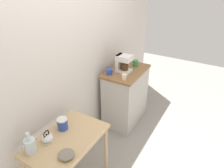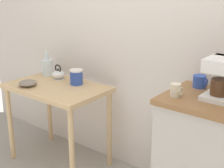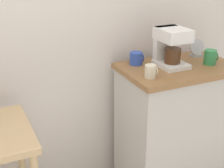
{
  "view_description": "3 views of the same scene",
  "coord_description": "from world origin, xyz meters",
  "px_view_note": "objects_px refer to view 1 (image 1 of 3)",
  "views": [
    {
      "loc": [
        -1.94,
        -1.29,
        2.35
      ],
      "look_at": [
        0.26,
        -0.03,
        0.96
      ],
      "focal_mm": 34.81,
      "sensor_mm": 36.0,
      "label": 1
    },
    {
      "loc": [
        1.41,
        -1.91,
        1.65
      ],
      "look_at": [
        -0.01,
        -0.1,
        0.92
      ],
      "focal_mm": 53.56,
      "sensor_mm": 36.0,
      "label": 2
    },
    {
      "loc": [
        -0.53,
        -1.76,
        1.68
      ],
      "look_at": [
        0.25,
        -0.07,
        0.93
      ],
      "focal_mm": 54.21,
      "sensor_mm": 36.0,
      "label": 3
    }
  ],
  "objects_px": {
    "mug_small_cream": "(124,77)",
    "coffee_maker": "(123,63)",
    "bowl_stoneware": "(66,155)",
    "mug_tall_green": "(136,63)",
    "glass_carafe_vase": "(30,145)",
    "mug_blue": "(110,72)",
    "table_clock": "(126,60)",
    "canister_enamel": "(62,124)",
    "teakettle": "(47,138)"
  },
  "relations": [
    {
      "from": "canister_enamel",
      "to": "coffee_maker",
      "type": "distance_m",
      "value": 1.34
    },
    {
      "from": "mug_small_cream",
      "to": "table_clock",
      "type": "distance_m",
      "value": 0.58
    },
    {
      "from": "bowl_stoneware",
      "to": "canister_enamel",
      "type": "xyz_separation_m",
      "value": [
        0.3,
        0.3,
        0.04
      ]
    },
    {
      "from": "mug_blue",
      "to": "table_clock",
      "type": "distance_m",
      "value": 0.49
    },
    {
      "from": "mug_small_cream",
      "to": "coffee_maker",
      "type": "bearing_deg",
      "value": 31.93
    },
    {
      "from": "coffee_maker",
      "to": "bowl_stoneware",
      "type": "bearing_deg",
      "value": -171.63
    },
    {
      "from": "glass_carafe_vase",
      "to": "table_clock",
      "type": "bearing_deg",
      "value": -0.17
    },
    {
      "from": "coffee_maker",
      "to": "table_clock",
      "type": "xyz_separation_m",
      "value": [
        0.3,
        0.09,
        -0.08
      ]
    },
    {
      "from": "table_clock",
      "to": "glass_carafe_vase",
      "type": "bearing_deg",
      "value": 179.83
    },
    {
      "from": "bowl_stoneware",
      "to": "coffee_maker",
      "type": "xyz_separation_m",
      "value": [
        1.61,
        0.24,
        0.3
      ]
    },
    {
      "from": "coffee_maker",
      "to": "mug_tall_green",
      "type": "height_order",
      "value": "coffee_maker"
    },
    {
      "from": "teakettle",
      "to": "glass_carafe_vase",
      "type": "xyz_separation_m",
      "value": [
        -0.18,
        0.03,
        0.04
      ]
    },
    {
      "from": "bowl_stoneware",
      "to": "mug_small_cream",
      "type": "bearing_deg",
      "value": 3.78
    },
    {
      "from": "teakettle",
      "to": "mug_tall_green",
      "type": "distance_m",
      "value": 1.83
    },
    {
      "from": "mug_small_cream",
      "to": "mug_blue",
      "type": "bearing_deg",
      "value": 80.91
    },
    {
      "from": "teakettle",
      "to": "mug_small_cream",
      "type": "relative_size",
      "value": 1.8
    },
    {
      "from": "coffee_maker",
      "to": "mug_small_cream",
      "type": "height_order",
      "value": "coffee_maker"
    },
    {
      "from": "mug_tall_green",
      "to": "table_clock",
      "type": "relative_size",
      "value": 0.77
    },
    {
      "from": "bowl_stoneware",
      "to": "teakettle",
      "type": "relative_size",
      "value": 1.06
    },
    {
      "from": "canister_enamel",
      "to": "mug_small_cream",
      "type": "distance_m",
      "value": 1.11
    },
    {
      "from": "bowl_stoneware",
      "to": "mug_tall_green",
      "type": "bearing_deg",
      "value": 4.45
    },
    {
      "from": "glass_carafe_vase",
      "to": "mug_tall_green",
      "type": "relative_size",
      "value": 2.39
    },
    {
      "from": "glass_carafe_vase",
      "to": "teakettle",
      "type": "bearing_deg",
      "value": -10.0
    },
    {
      "from": "glass_carafe_vase",
      "to": "mug_blue",
      "type": "relative_size",
      "value": 2.51
    },
    {
      "from": "glass_carafe_vase",
      "to": "mug_blue",
      "type": "xyz_separation_m",
      "value": [
        1.54,
        0.02,
        0.14
      ]
    },
    {
      "from": "bowl_stoneware",
      "to": "coffee_maker",
      "type": "distance_m",
      "value": 1.65
    },
    {
      "from": "teakettle",
      "to": "mug_tall_green",
      "type": "relative_size",
      "value": 1.49
    },
    {
      "from": "mug_blue",
      "to": "glass_carafe_vase",
      "type": "bearing_deg",
      "value": -179.33
    },
    {
      "from": "canister_enamel",
      "to": "mug_tall_green",
      "type": "distance_m",
      "value": 1.6
    },
    {
      "from": "glass_carafe_vase",
      "to": "coffee_maker",
      "type": "height_order",
      "value": "coffee_maker"
    },
    {
      "from": "teakettle",
      "to": "mug_tall_green",
      "type": "bearing_deg",
      "value": -4.94
    },
    {
      "from": "bowl_stoneware",
      "to": "glass_carafe_vase",
      "type": "xyz_separation_m",
      "value": [
        -0.12,
        0.34,
        0.06
      ]
    },
    {
      "from": "teakettle",
      "to": "table_clock",
      "type": "height_order",
      "value": "table_clock"
    },
    {
      "from": "glass_carafe_vase",
      "to": "mug_tall_green",
      "type": "height_order",
      "value": "mug_tall_green"
    },
    {
      "from": "mug_tall_green",
      "to": "table_clock",
      "type": "height_order",
      "value": "table_clock"
    },
    {
      "from": "mug_small_cream",
      "to": "mug_blue",
      "type": "height_order",
      "value": "mug_blue"
    },
    {
      "from": "bowl_stoneware",
      "to": "glass_carafe_vase",
      "type": "relative_size",
      "value": 0.66
    },
    {
      "from": "mug_small_cream",
      "to": "teakettle",
      "type": "bearing_deg",
      "value": 170.8
    },
    {
      "from": "mug_small_cream",
      "to": "canister_enamel",
      "type": "bearing_deg",
      "value": 168.99
    },
    {
      "from": "coffee_maker",
      "to": "mug_tall_green",
      "type": "relative_size",
      "value": 2.6
    },
    {
      "from": "table_clock",
      "to": "canister_enamel",
      "type": "bearing_deg",
      "value": -178.96
    },
    {
      "from": "bowl_stoneware",
      "to": "glass_carafe_vase",
      "type": "distance_m",
      "value": 0.36
    },
    {
      "from": "glass_carafe_vase",
      "to": "coffee_maker",
      "type": "relative_size",
      "value": 0.92
    },
    {
      "from": "mug_blue",
      "to": "table_clock",
      "type": "relative_size",
      "value": 0.73
    },
    {
      "from": "coffee_maker",
      "to": "table_clock",
      "type": "bearing_deg",
      "value": 17.44
    },
    {
      "from": "mug_tall_green",
      "to": "mug_blue",
      "type": "height_order",
      "value": "mug_tall_green"
    },
    {
      "from": "coffee_maker",
      "to": "mug_small_cream",
      "type": "relative_size",
      "value": 3.14
    },
    {
      "from": "bowl_stoneware",
      "to": "mug_blue",
      "type": "relative_size",
      "value": 1.66
    },
    {
      "from": "mug_small_cream",
      "to": "mug_tall_green",
      "type": "xyz_separation_m",
      "value": [
        0.51,
        0.06,
        0.01
      ]
    },
    {
      "from": "mug_blue",
      "to": "bowl_stoneware",
      "type": "bearing_deg",
      "value": -165.98
    }
  ]
}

